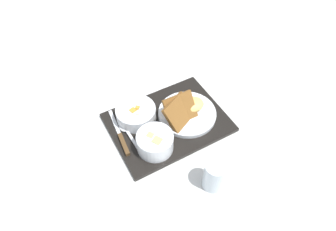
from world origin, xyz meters
name	(u,v)px	position (x,y,z in m)	size (l,w,h in m)	color
ground_plane	(168,124)	(0.00, 0.00, 0.00)	(4.00, 4.00, 0.00)	silver
serving_tray	(168,122)	(0.00, 0.00, 0.01)	(0.41, 0.32, 0.01)	black
bowl_salad	(136,113)	(-0.08, 0.07, 0.04)	(0.13, 0.13, 0.05)	silver
bowl_soup	(155,141)	(-0.09, -0.06, 0.05)	(0.12, 0.12, 0.06)	silver
plate_main	(186,112)	(0.06, -0.02, 0.03)	(0.20, 0.20, 0.09)	silver
knife	(122,140)	(-0.17, 0.02, 0.02)	(0.05, 0.20, 0.01)	silver
spoon	(127,131)	(-0.14, 0.04, 0.02)	(0.04, 0.13, 0.01)	silver
glass_water	(214,176)	(-0.02, -0.26, 0.05)	(0.06, 0.06, 0.11)	silver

